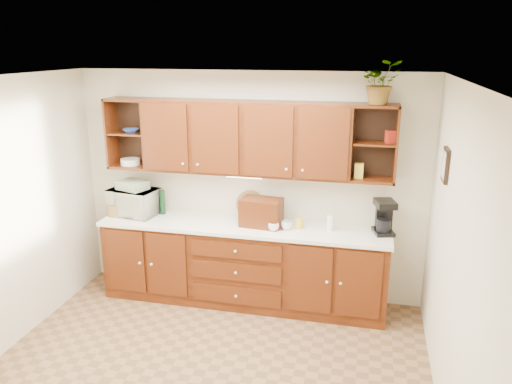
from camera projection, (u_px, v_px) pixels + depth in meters
The scene contains 25 objects.
floor at pixel (203, 377), 4.47m from camera, with size 4.00×4.00×0.00m, color #88603E.
ceiling at pixel (193, 81), 3.73m from camera, with size 4.00×4.00×0.00m, color white.
back_wall at pixel (249, 186), 5.74m from camera, with size 4.00×4.00×0.00m, color beige.
right_wall at pixel (456, 265), 3.67m from camera, with size 3.50×3.50×0.00m, color beige.
base_cabinets at pixel (243, 265), 5.70m from camera, with size 3.20×0.60×0.90m, color #351206.
countertop at pixel (243, 226), 5.55m from camera, with size 3.24×0.64×0.04m, color white.
upper_cabinets at pixel (246, 138), 5.42m from camera, with size 3.20×0.33×0.80m.
undercabinet_light at pixel (244, 176), 5.49m from camera, with size 0.40×0.05×0.03m, color white.
framed_picture at pixel (445, 165), 4.36m from camera, with size 0.03×0.24×0.30m, color black.
wicker_basket at pixel (117, 209), 5.85m from camera, with size 0.24×0.24×0.14m, color olive.
microwave at pixel (134, 202), 5.85m from camera, with size 0.55×0.37×0.31m, color white.
towel_stack at pixel (133, 185), 5.79m from camera, with size 0.33×0.24×0.10m, color #D2D463.
wine_bottle at pixel (162, 202), 5.86m from camera, with size 0.06×0.06×0.29m, color black.
woven_tray at pixel (250, 217), 5.77m from camera, with size 0.33×0.33×0.02m, color olive.
bread_box at pixel (261, 212), 5.48m from camera, with size 0.44×0.28×0.31m, color #351206.
mug_tree at pixel (279, 224), 5.41m from camera, with size 0.26×0.27×0.32m.
canister_red at pixel (268, 221), 5.45m from camera, with size 0.10×0.10×0.15m, color #AF2719.
canister_white at pixel (330, 223), 5.34m from camera, with size 0.08×0.08×0.17m, color white.
canister_yellow at pixel (299, 224), 5.42m from camera, with size 0.09×0.09×0.11m, color gold.
coffee_maker at pixel (384, 217), 5.26m from camera, with size 0.25×0.30×0.37m.
bowl_stack at pixel (131, 131), 5.68m from camera, with size 0.18×0.18×0.04m, color #2A489A.
plate_stack at pixel (130, 162), 5.80m from camera, with size 0.22×0.22×0.07m, color white.
pantry_box_yellow at pixel (359, 171), 5.20m from camera, with size 0.09×0.07×0.16m, color gold.
pantry_box_red at pixel (390, 137), 5.06m from camera, with size 0.09×0.08×0.13m, color #AF2719.
potted_plant at pixel (381, 82), 4.89m from camera, with size 0.39×0.34×0.43m, color #999999.
Camera 1 is at (1.32, -3.61, 2.85)m, focal length 35.00 mm.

